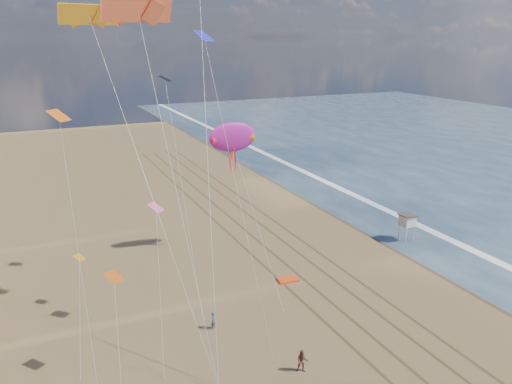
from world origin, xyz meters
The scene contains 9 objects.
wet_sand centered at (19.00, 40.00, 0.00)m, with size 260.00×260.00×0.00m, color #42301E.
foam centered at (23.20, 40.00, 0.00)m, with size 260.00×260.00×0.00m, color white.
tracks centered at (2.55, 30.00, 0.01)m, with size 7.68×120.00×0.01m.
lifeguard_stand centered at (18.05, 27.52, 2.62)m, with size 1.88×1.88×3.40m.
grounded_kite centered at (-0.44, 24.13, 0.12)m, with size 2.09×1.33×0.24m, color #FF4D15.
show_kite centered at (-2.55, 33.69, 13.60)m, with size 5.00×7.95×19.40m.
kite_flyer_a centered at (-10.54, 18.92, 0.80)m, with size 0.58×0.38×1.60m, color #53556A.
kite_flyer_b centered at (-6.48, 10.61, 0.92)m, with size 0.90×0.70×1.85m, color brown.
small_kites centered at (-15.69, 23.07, 16.11)m, with size 13.21×15.55×19.94m.
Camera 1 is at (-23.04, -17.00, 24.23)m, focal length 35.00 mm.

